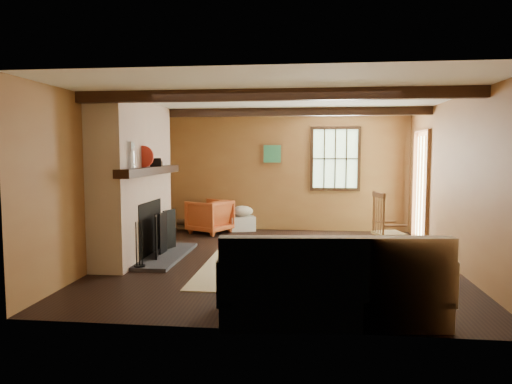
# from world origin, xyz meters

# --- Properties ---
(ground) EXTENTS (5.50, 5.50, 0.00)m
(ground) POSITION_xyz_m (0.00, 0.00, 0.00)
(ground) COLOR black
(ground) RESTS_ON ground
(room_envelope) EXTENTS (5.02, 5.52, 2.44)m
(room_envelope) POSITION_xyz_m (0.22, 0.26, 1.63)
(room_envelope) COLOR brown
(room_envelope) RESTS_ON ground
(fireplace) EXTENTS (1.02, 2.30, 2.40)m
(fireplace) POSITION_xyz_m (-2.23, -0.00, 1.10)
(fireplace) COLOR #9A573B
(fireplace) RESTS_ON ground
(rug) EXTENTS (2.50, 3.00, 0.01)m
(rug) POSITION_xyz_m (0.20, -0.20, 0.00)
(rug) COLOR #D0BB8A
(rug) RESTS_ON ground
(rocking_chair) EXTENTS (0.83, 0.57, 1.04)m
(rocking_chair) POSITION_xyz_m (1.64, 0.21, 0.44)
(rocking_chair) COLOR #A88952
(rocking_chair) RESTS_ON ground
(sofa) EXTENTS (2.25, 1.18, 0.88)m
(sofa) POSITION_xyz_m (0.67, -2.36, 0.31)
(sofa) COLOR silver
(sofa) RESTS_ON ground
(firewood_pile) EXTENTS (0.66, 0.12, 0.24)m
(firewood_pile) POSITION_xyz_m (-1.93, 2.40, 0.12)
(firewood_pile) COLOR #4E3521
(firewood_pile) RESTS_ON ground
(laundry_basket) EXTENTS (0.59, 0.51, 0.30)m
(laundry_basket) POSITION_xyz_m (-0.91, 2.55, 0.15)
(laundry_basket) COLOR white
(laundry_basket) RESTS_ON ground
(basket_pillow) EXTENTS (0.50, 0.43, 0.22)m
(basket_pillow) POSITION_xyz_m (-0.91, 2.55, 0.41)
(basket_pillow) COLOR silver
(basket_pillow) RESTS_ON laundry_basket
(armchair) EXTENTS (1.00, 0.99, 0.68)m
(armchair) POSITION_xyz_m (-1.53, 2.18, 0.34)
(armchair) COLOR #BF6026
(armchair) RESTS_ON ground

